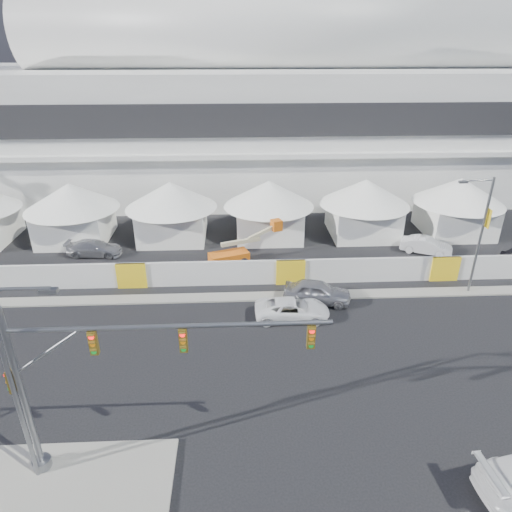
{
  "coord_description": "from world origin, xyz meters",
  "views": [
    {
      "loc": [
        1.92,
        -16.23,
        17.16
      ],
      "look_at": [
        3.16,
        10.0,
        4.55
      ],
      "focal_mm": 32.0,
      "sensor_mm": 36.0,
      "label": 1
    }
  ],
  "objects_px": {
    "sedan_silver": "(317,292)",
    "lot_car_c": "(94,248)",
    "traffic_mast": "(86,382)",
    "pickup_curb": "(292,309)",
    "streetlight_curb": "(480,229)",
    "streetlight_median": "(16,376)",
    "lot_car_a": "(426,246)",
    "boom_lift": "(236,254)"
  },
  "relations": [
    {
      "from": "sedan_silver",
      "to": "lot_car_c",
      "type": "bearing_deg",
      "value": 78.12
    },
    {
      "from": "sedan_silver",
      "to": "traffic_mast",
      "type": "height_order",
      "value": "traffic_mast"
    },
    {
      "from": "pickup_curb",
      "to": "streetlight_curb",
      "type": "relative_size",
      "value": 0.57
    },
    {
      "from": "sedan_silver",
      "to": "streetlight_curb",
      "type": "distance_m",
      "value": 12.13
    },
    {
      "from": "pickup_curb",
      "to": "sedan_silver",
      "type": "bearing_deg",
      "value": -43.46
    },
    {
      "from": "streetlight_median",
      "to": "lot_car_a",
      "type": "bearing_deg",
      "value": 40.56
    },
    {
      "from": "lot_car_c",
      "to": "streetlight_curb",
      "type": "height_order",
      "value": "streetlight_curb"
    },
    {
      "from": "streetlight_median",
      "to": "boom_lift",
      "type": "height_order",
      "value": "streetlight_median"
    },
    {
      "from": "sedan_silver",
      "to": "lot_car_c",
      "type": "height_order",
      "value": "sedan_silver"
    },
    {
      "from": "streetlight_median",
      "to": "streetlight_curb",
      "type": "bearing_deg",
      "value": 29.82
    },
    {
      "from": "lot_car_a",
      "to": "traffic_mast",
      "type": "bearing_deg",
      "value": 159.33
    },
    {
      "from": "sedan_silver",
      "to": "lot_car_a",
      "type": "height_order",
      "value": "sedan_silver"
    },
    {
      "from": "traffic_mast",
      "to": "streetlight_median",
      "type": "xyz_separation_m",
      "value": [
        -2.4,
        -0.39,
        0.74
      ]
    },
    {
      "from": "sedan_silver",
      "to": "streetlight_median",
      "type": "relative_size",
      "value": 0.51
    },
    {
      "from": "boom_lift",
      "to": "lot_car_c",
      "type": "bearing_deg",
      "value": 149.93
    },
    {
      "from": "streetlight_median",
      "to": "sedan_silver",
      "type": "bearing_deg",
      "value": 44.23
    },
    {
      "from": "lot_car_a",
      "to": "streetlight_curb",
      "type": "bearing_deg",
      "value": -150.37
    },
    {
      "from": "lot_car_a",
      "to": "boom_lift",
      "type": "bearing_deg",
      "value": 120.71
    },
    {
      "from": "sedan_silver",
      "to": "streetlight_median",
      "type": "distance_m",
      "value": 20.38
    },
    {
      "from": "sedan_silver",
      "to": "boom_lift",
      "type": "xyz_separation_m",
      "value": [
        -5.72,
        6.44,
        0.06
      ]
    },
    {
      "from": "pickup_curb",
      "to": "traffic_mast",
      "type": "relative_size",
      "value": 0.39
    },
    {
      "from": "traffic_mast",
      "to": "boom_lift",
      "type": "height_order",
      "value": "traffic_mast"
    },
    {
      "from": "lot_car_c",
      "to": "streetlight_median",
      "type": "distance_m",
      "value": 23.27
    },
    {
      "from": "traffic_mast",
      "to": "boom_lift",
      "type": "distance_m",
      "value": 21.15
    },
    {
      "from": "sedan_silver",
      "to": "pickup_curb",
      "type": "distance_m",
      "value": 2.89
    },
    {
      "from": "streetlight_curb",
      "to": "lot_car_c",
      "type": "bearing_deg",
      "value": 165.09
    },
    {
      "from": "lot_car_a",
      "to": "traffic_mast",
      "type": "height_order",
      "value": "traffic_mast"
    },
    {
      "from": "pickup_curb",
      "to": "boom_lift",
      "type": "bearing_deg",
      "value": 24.9
    },
    {
      "from": "pickup_curb",
      "to": "lot_car_a",
      "type": "bearing_deg",
      "value": -51.68
    },
    {
      "from": "streetlight_median",
      "to": "boom_lift",
      "type": "distance_m",
      "value": 22.46
    },
    {
      "from": "streetlight_curb",
      "to": "traffic_mast",
      "type": "bearing_deg",
      "value": -148.38
    },
    {
      "from": "boom_lift",
      "to": "streetlight_median",
      "type": "bearing_deg",
      "value": -132.79
    },
    {
      "from": "sedan_silver",
      "to": "lot_car_c",
      "type": "xyz_separation_m",
      "value": [
        -18.01,
        8.6,
        -0.13
      ]
    },
    {
      "from": "pickup_curb",
      "to": "lot_car_a",
      "type": "xyz_separation_m",
      "value": [
        12.97,
        9.73,
        0.02
      ]
    },
    {
      "from": "pickup_curb",
      "to": "streetlight_curb",
      "type": "distance_m",
      "value": 14.35
    },
    {
      "from": "lot_car_a",
      "to": "streetlight_median",
      "type": "height_order",
      "value": "streetlight_median"
    },
    {
      "from": "traffic_mast",
      "to": "streetlight_median",
      "type": "bearing_deg",
      "value": -170.69
    },
    {
      "from": "lot_car_c",
      "to": "boom_lift",
      "type": "relative_size",
      "value": 0.71
    },
    {
      "from": "lot_car_a",
      "to": "lot_car_c",
      "type": "relative_size",
      "value": 0.92
    },
    {
      "from": "traffic_mast",
      "to": "boom_lift",
      "type": "bearing_deg",
      "value": 72.99
    },
    {
      "from": "streetlight_curb",
      "to": "sedan_silver",
      "type": "bearing_deg",
      "value": -175.98
    },
    {
      "from": "traffic_mast",
      "to": "pickup_curb",
      "type": "bearing_deg",
      "value": 49.4
    }
  ]
}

